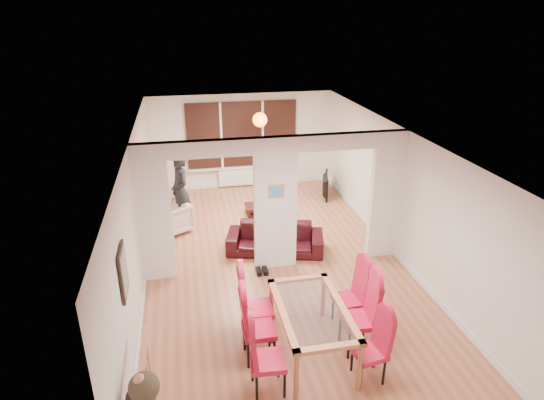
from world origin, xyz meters
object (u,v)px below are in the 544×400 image
object	(u,v)px
dining_table	(311,331)
dining_chair_la	(268,356)
dining_chair_lb	(259,325)
coffee_table	(267,209)
bowl	(271,201)
television	(323,185)
dining_chair_rb	(359,315)
dining_chair_rc	(349,296)
sofa	(275,239)
bottle	(273,197)
person	(180,191)
armchair	(172,218)
dining_chair_ra	(370,348)
dining_chair_lc	(257,304)

from	to	relation	value
dining_table	dining_chair_la	size ratio (longest dim) A/B	1.53
dining_chair_lb	coffee_table	xyz separation A→B (m)	(1.05, 4.91, -0.45)
bowl	television	bearing A→B (deg)	26.04
dining_chair_rb	bowl	xyz separation A→B (m)	(-0.26, 5.11, -0.32)
dining_chair_rc	dining_chair_rb	bearing A→B (deg)	-100.73
dining_table	dining_chair_rb	distance (m)	0.72
dining_chair_rc	sofa	distance (m)	2.67
dining_chair_la	dining_chair_rc	size ratio (longest dim) A/B	1.01
sofa	dining_table	bearing A→B (deg)	-77.26
dining_chair_rb	bottle	xyz separation A→B (m)	(-0.21, 5.12, -0.21)
coffee_table	bottle	size ratio (longest dim) A/B	3.89
dining_chair_la	dining_chair_rc	distance (m)	1.83
dining_chair_lb	bottle	bearing A→B (deg)	76.57
dining_chair_rb	person	distance (m)	5.28
armchair	dining_chair_la	bearing A→B (deg)	-14.63
dining_chair_la	television	distance (m)	6.97
dining_chair_rc	bottle	size ratio (longest dim) A/B	4.16
dining_chair_rc	sofa	bearing A→B (deg)	98.51
armchair	dining_chair_lb	bearing A→B (deg)	-12.89
dining_chair_la	dining_chair_ra	size ratio (longest dim) A/B	1.09
dining_chair_rb	armchair	distance (m)	5.21
dining_chair_lb	bottle	size ratio (longest dim) A/B	4.27
dining_table	dining_chair_ra	world-z (taller)	dining_chair_ra
dining_chair_ra	television	world-z (taller)	dining_chair_ra
armchair	television	size ratio (longest dim) A/B	0.72
dining_table	dining_chair_rb	size ratio (longest dim) A/B	1.45
dining_chair_rb	bottle	bearing A→B (deg)	96.62
dining_chair_rb	dining_chair_rc	bearing A→B (deg)	88.87
dining_chair_ra	sofa	xyz separation A→B (m)	(-0.51, 3.70, -0.22)
dining_chair_lc	dining_chair_ra	xyz separation A→B (m)	(1.33, -1.14, -0.08)
dining_chair_lc	sofa	bearing A→B (deg)	73.37
dining_chair_la	sofa	distance (m)	3.74
dining_table	dining_chair_lb	size ratio (longest dim) A/B	1.49
dining_chair_rc	coffee_table	bearing A→B (deg)	90.41
bottle	person	bearing A→B (deg)	-168.77
dining_chair_ra	person	bearing A→B (deg)	105.62
dining_table	person	xyz separation A→B (m)	(-1.74, 4.65, 0.48)
person	television	distance (m)	3.97
television	dining_chair_la	bearing A→B (deg)	173.32
dining_chair_rb	dining_chair_rc	size ratio (longest dim) A/B	1.06
sofa	coffee_table	size ratio (longest dim) A/B	1.91
dining_chair_la	television	world-z (taller)	dining_chair_la
sofa	dining_chair_rb	bearing A→B (deg)	-64.56
dining_table	dining_chair_rb	bearing A→B (deg)	-2.18
coffee_table	bottle	distance (m)	0.33
sofa	dining_chair_la	bearing A→B (deg)	-88.40
dining_chair_lc	person	world-z (taller)	person
coffee_table	dining_chair_ra	bearing A→B (deg)	-86.67
television	dining_chair_ra	bearing A→B (deg)	-175.52
person	television	size ratio (longest dim) A/B	1.70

